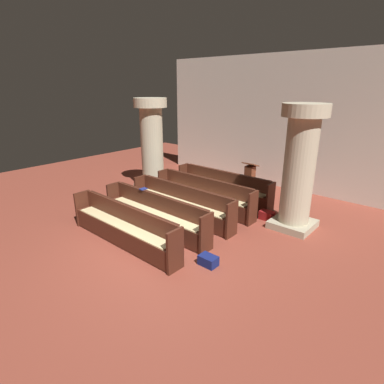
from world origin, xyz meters
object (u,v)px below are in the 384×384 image
pew_row_2 (181,202)px  lectern (249,180)px  pillar_aisle_side (299,167)px  pillar_far_side (152,143)px  pew_row_3 (155,212)px  kneeler_box_red (267,215)px  pew_row_1 (203,193)px  pew_row_4 (123,225)px  pew_row_0 (223,185)px  hymn_book (143,189)px  kneeler_box_navy (208,261)px

pew_row_2 → lectern: lectern is taller
pillar_aisle_side → pillar_far_side: same height
pillar_aisle_side → lectern: 2.97m
lectern → pew_row_3: bearing=-94.5°
kneeler_box_red → pew_row_2: bearing=-141.1°
pew_row_1 → pew_row_4: (0.00, -2.90, 0.00)m
pew_row_0 → pew_row_3: size_ratio=1.00×
pew_row_2 → pew_row_4: size_ratio=1.00×
pew_row_1 → pillar_far_side: (-2.51, 0.29, 1.13)m
pew_row_1 → pew_row_2: same height
pew_row_2 → hymn_book: bearing=-129.2°
hymn_book → kneeler_box_red: size_ratio=0.50×
pew_row_0 → kneeler_box_navy: pew_row_0 is taller
lectern → pew_row_1: bearing=-98.6°
pew_row_0 → lectern: bearing=74.2°
pew_row_1 → pew_row_3: 1.93m
pew_row_1 → kneeler_box_navy: size_ratio=8.99×
pillar_far_side → pew_row_3: bearing=-41.5°
pillar_far_side → kneeler_box_red: pillar_far_side is taller
pew_row_2 → pew_row_4: (0.00, -1.93, 0.00)m
kneeler_box_red → kneeler_box_navy: (0.20, -2.83, -0.02)m
pew_row_2 → pillar_aisle_side: 3.17m
lectern → hymn_book: 3.95m
pew_row_2 → pillar_far_side: (-2.51, 1.25, 1.13)m
pew_row_0 → pillar_far_side: bearing=-164.9°
pillar_far_side → hymn_book: 2.86m
pew_row_4 → pew_row_1: bearing=90.0°
kneeler_box_red → kneeler_box_navy: size_ratio=1.01×
hymn_book → pew_row_3: bearing=-17.1°
pew_row_3 → kneeler_box_red: size_ratio=8.89×
pew_row_1 → pew_row_4: size_ratio=1.00×
pillar_far_side → lectern: pillar_far_side is taller
pew_row_1 → kneeler_box_red: (1.83, 0.51, -0.36)m
lectern → kneeler_box_red: bearing=-45.9°
lectern → pillar_aisle_side: bearing=-34.7°
pillar_far_side → pew_row_2: bearing=-26.5°
pew_row_0 → pew_row_3: 2.90m
pew_row_0 → pillar_aisle_side: 2.84m
pew_row_2 → pillar_aisle_side: (2.56, 1.48, 1.13)m
kneeler_box_navy → pew_row_2: bearing=146.1°
pillar_far_side → kneeler_box_navy: size_ratio=8.19×
kneeler_box_red → kneeler_box_navy: kneeler_box_red is taller
hymn_book → kneeler_box_red: (2.45, 2.24, -0.79)m
pew_row_4 → lectern: size_ratio=3.14×
pillar_aisle_side → kneeler_box_navy: bearing=-100.8°
pew_row_1 → hymn_book: bearing=-109.9°
lectern → kneeler_box_red: size_ratio=2.84×
pew_row_4 → kneeler_box_navy: pew_row_4 is taller
pew_row_4 → pillar_far_side: 4.21m
pew_row_1 → pew_row_2: 0.97m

